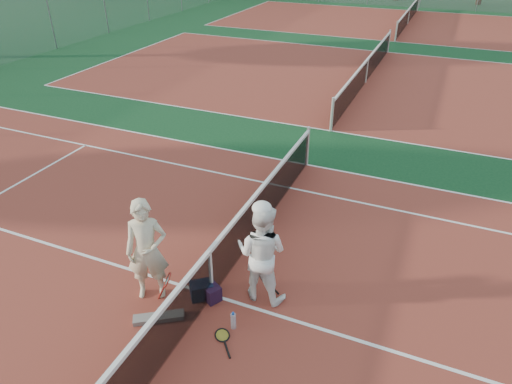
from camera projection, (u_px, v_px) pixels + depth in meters
ground at (212, 295)px, 8.09m from camera, size 130.00×130.00×0.00m
court_main at (212, 295)px, 8.08m from camera, size 23.77×10.97×0.01m
court_far_a at (365, 82)px, 18.76m from camera, size 23.77×10.97×0.01m
court_far_b at (407, 24)px, 29.44m from camera, size 23.77×10.97×0.01m
net_main at (211, 273)px, 7.82m from camera, size 0.10×10.98×1.02m
net_far_a at (367, 70)px, 18.50m from camera, size 0.10×10.98×1.02m
net_far_b at (409, 16)px, 29.18m from camera, size 0.10×10.98×1.02m
player_a at (147, 251)px, 7.63m from camera, size 0.84×0.74×1.93m
player_b at (262, 253)px, 7.63m from camera, size 0.91×0.71×1.86m
racket_red at (169, 286)px, 7.88m from camera, size 0.37×0.37×0.56m
racket_black_held at (264, 284)px, 7.96m from camera, size 0.45×0.41×0.51m
racket_spare at (222, 335)px, 7.29m from camera, size 0.60×0.63×0.03m
sports_bag_navy at (202, 290)px, 7.98m from camera, size 0.47×0.45×0.31m
sports_bag_purple at (211, 292)px, 7.95m from camera, size 0.44×0.40×0.30m
net_cover_canvas at (159, 317)px, 7.57m from camera, size 0.81×0.62×0.09m
water_bottle at (233, 321)px, 7.36m from camera, size 0.09×0.09×0.30m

